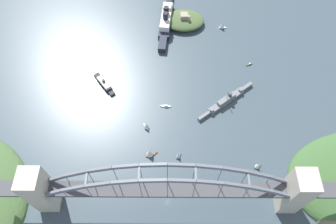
# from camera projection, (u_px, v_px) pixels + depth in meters

# --- Properties ---
(ground_plane) EXTENTS (1400.00, 1400.00, 0.00)m
(ground_plane) POSITION_uv_depth(u_px,v_px,m) (167.00, 202.00, 247.45)
(ground_plane) COLOR #3D4C56
(harbor_arch_bridge) EXTENTS (245.81, 16.93, 66.27)m
(harbor_arch_bridge) POSITION_uv_depth(u_px,v_px,m) (167.00, 190.00, 222.38)
(harbor_arch_bridge) COLOR beige
(harbor_arch_bridge) RESTS_ON ground
(ocean_liner) EXTENTS (17.29, 90.08, 20.98)m
(ocean_liner) POSITION_uv_depth(u_px,v_px,m) (166.00, 19.00, 347.68)
(ocean_liner) COLOR #1E2333
(ocean_liner) RESTS_ON ground
(naval_cruiser) EXTENTS (55.26, 43.63, 17.06)m
(naval_cruiser) POSITION_uv_depth(u_px,v_px,m) (226.00, 100.00, 294.82)
(naval_cruiser) COLOR slate
(naval_cruiser) RESTS_ON ground
(harbor_ferry_steamer) EXTENTS (23.53, 28.43, 8.01)m
(harbor_ferry_steamer) POSITION_uv_depth(u_px,v_px,m) (104.00, 83.00, 305.69)
(harbor_ferry_steamer) COLOR black
(harbor_ferry_steamer) RESTS_ON ground
(fort_island_mid_harbor) EXTENTS (44.85, 34.18, 14.18)m
(fort_island_mid_harbor) POSITION_uv_depth(u_px,v_px,m) (184.00, 20.00, 348.72)
(fort_island_mid_harbor) COLOR #4C6038
(fort_island_mid_harbor) RESTS_ON ground
(small_boat_0) EXTENTS (6.60, 5.22, 6.90)m
(small_boat_0) POSITION_uv_depth(u_px,v_px,m) (258.00, 166.00, 260.03)
(small_boat_0) COLOR #2D6B3D
(small_boat_0) RESTS_ON ground
(small_boat_1) EXTENTS (10.52, 7.88, 11.11)m
(small_boat_1) POSITION_uv_depth(u_px,v_px,m) (150.00, 152.00, 264.24)
(small_boat_1) COLOR brown
(small_boat_1) RESTS_ON ground
(small_boat_2) EXTENTS (10.25, 2.50, 2.28)m
(small_boat_2) POSITION_uv_depth(u_px,v_px,m) (166.00, 106.00, 293.82)
(small_boat_2) COLOR silver
(small_boat_2) RESTS_ON ground
(small_boat_3) EXTENTS (8.75, 5.17, 10.21)m
(small_boat_3) POSITION_uv_depth(u_px,v_px,m) (222.00, 25.00, 345.06)
(small_boat_3) COLOR silver
(small_boat_3) RESTS_ON ground
(small_boat_4) EXTENTS (5.20, 5.68, 7.64)m
(small_boat_4) POSITION_uv_depth(u_px,v_px,m) (178.00, 155.00, 264.48)
(small_boat_4) COLOR #234C8C
(small_boat_4) RESTS_ON ground
(small_boat_5) EXTENTS (6.88, 4.27, 1.90)m
(small_boat_5) POSITION_uv_depth(u_px,v_px,m) (249.00, 64.00, 320.74)
(small_boat_5) COLOR #2D6B3D
(small_boat_5) RESTS_ON ground
(small_boat_6) EXTENTS (6.51, 7.36, 8.88)m
(small_boat_6) POSITION_uv_depth(u_px,v_px,m) (146.00, 125.00, 279.02)
(small_boat_6) COLOR silver
(small_boat_6) RESTS_ON ground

